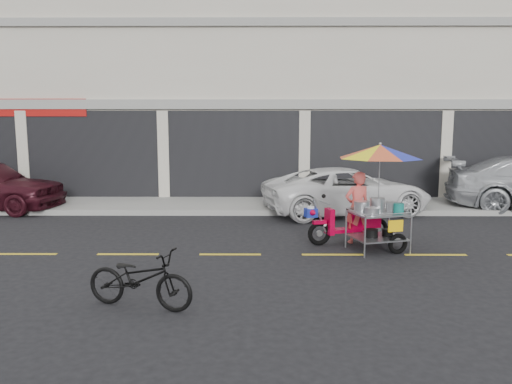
{
  "coord_description": "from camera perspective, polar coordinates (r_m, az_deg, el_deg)",
  "views": [
    {
      "loc": [
        -1.43,
        -9.45,
        2.59
      ],
      "look_at": [
        -1.5,
        0.6,
        1.15
      ],
      "focal_mm": 35.0,
      "sensor_mm": 36.0,
      "label": 1
    }
  ],
  "objects": [
    {
      "name": "food_vendor_rig",
      "position": [
        10.38,
        12.96,
        1.17
      ],
      "size": [
        2.49,
        2.06,
        2.18
      ],
      "rotation": [
        0.0,
        0.0,
        0.28
      ],
      "color": "black",
      "rests_on": "ground"
    },
    {
      "name": "sidewalk",
      "position": [
        15.23,
        5.79,
        -1.39
      ],
      "size": [
        45.0,
        3.0,
        0.15
      ],
      "primitive_type": "cube",
      "color": "gray",
      "rests_on": "ground"
    },
    {
      "name": "ground",
      "position": [
        9.9,
        8.75,
        -7.11
      ],
      "size": [
        90.0,
        90.0,
        0.0
      ],
      "primitive_type": "plane",
      "color": "black"
    },
    {
      "name": "white_pickup",
      "position": [
        14.14,
        10.38,
        0.13
      ],
      "size": [
        5.06,
        3.24,
        1.3
      ],
      "primitive_type": "imported",
      "rotation": [
        0.0,
        0.0,
        1.82
      ],
      "color": "white",
      "rests_on": "ground"
    },
    {
      "name": "centerline",
      "position": [
        9.9,
        8.75,
        -7.08
      ],
      "size": [
        42.0,
        0.1,
        0.01
      ],
      "primitive_type": "cube",
      "color": "gold",
      "rests_on": "ground"
    },
    {
      "name": "near_bicycle",
      "position": [
        7.21,
        -13.14,
        -9.62
      ],
      "size": [
        1.69,
        0.99,
        0.84
      ],
      "primitive_type": "imported",
      "rotation": [
        0.0,
        0.0,
        1.28
      ],
      "color": "black",
      "rests_on": "ground"
    },
    {
      "name": "shophouse_block",
      "position": [
        20.55,
        12.64,
        12.57
      ],
      "size": [
        36.0,
        8.11,
        10.4
      ],
      "color": "beige",
      "rests_on": "ground"
    }
  ]
}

